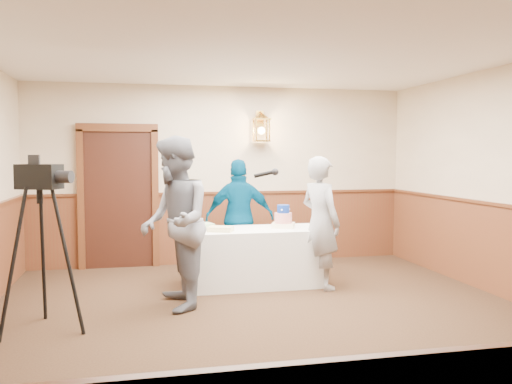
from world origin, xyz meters
TOP-DOWN VIEW (x-y plane):
  - ground at (0.00, 0.00)m, footprint 7.00×7.00m
  - room_shell at (-0.05, 0.45)m, footprint 6.02×7.02m
  - display_table at (0.16, 1.90)m, footprint 1.80×0.80m
  - tiered_cake at (0.59, 1.95)m, footprint 0.38×0.38m
  - sheet_cake_yellow at (-0.29, 1.76)m, footprint 0.37×0.33m
  - sheet_cake_green at (-0.52, 2.03)m, footprint 0.37×0.32m
  - interviewer at (-0.92, 1.02)m, footprint 1.56×0.98m
  - baker at (0.97, 1.55)m, footprint 0.63×0.74m
  - assistant_p at (0.10, 2.50)m, footprint 1.01×0.50m
  - tv_camera_rig at (-2.24, 0.50)m, footprint 0.63×0.60m

SIDE VIEW (x-z plane):
  - ground at x=0.00m, z-range 0.00..0.00m
  - display_table at x=0.16m, z-range 0.00..0.75m
  - tv_camera_rig at x=-2.24m, z-range -0.08..1.55m
  - sheet_cake_yellow at x=-0.29m, z-range 0.75..0.81m
  - sheet_cake_green at x=-0.52m, z-range 0.75..0.82m
  - assistant_p at x=0.10m, z-range 0.00..1.66m
  - baker at x=0.97m, z-range 0.00..1.71m
  - tiered_cake at x=0.59m, z-range 0.72..1.02m
  - interviewer at x=-0.92m, z-range 0.00..1.94m
  - room_shell at x=-0.05m, z-range 0.12..2.93m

